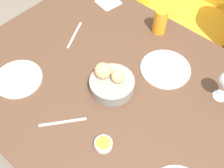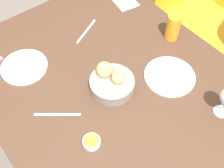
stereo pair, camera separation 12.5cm
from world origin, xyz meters
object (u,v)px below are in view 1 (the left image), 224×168
at_px(jam_bowl_honey, 103,144).
at_px(napkin, 108,2).
at_px(bread_basket, 111,82).
at_px(knife_silver, 63,122).
at_px(plate_far_center, 165,69).
at_px(plate_near_left, 18,79).
at_px(fork_silver, 74,35).
at_px(juice_glass, 160,21).

xyz_separation_m(jam_bowl_honey, napkin, (-0.59, 0.67, -0.01)).
bearing_deg(bread_basket, knife_silver, -95.95).
relative_size(knife_silver, napkin, 1.21).
bearing_deg(plate_far_center, plate_near_left, -133.12).
distance_m(jam_bowl_honey, fork_silver, 0.65).
height_order(knife_silver, napkin, napkin).
distance_m(jam_bowl_honey, napkin, 0.90).
bearing_deg(juice_glass, knife_silver, -87.57).
height_order(plate_far_center, jam_bowl_honey, jam_bowl_honey).
bearing_deg(jam_bowl_honey, fork_silver, 146.67).
height_order(bread_basket, jam_bowl_honey, bread_basket).
bearing_deg(napkin, bread_basket, -46.43).
height_order(plate_near_left, napkin, plate_near_left).
xyz_separation_m(plate_near_left, fork_silver, (-0.02, 0.38, -0.00)).
distance_m(fork_silver, knife_silver, 0.52).
bearing_deg(juice_glass, bread_basket, -82.48).
relative_size(plate_near_left, plate_far_center, 0.94).
bearing_deg(knife_silver, juice_glass, 92.43).
height_order(bread_basket, plate_near_left, bread_basket).
relative_size(bread_basket, fork_silver, 1.10).
bearing_deg(bread_basket, plate_far_center, 63.55).
xyz_separation_m(juice_glass, fork_silver, (-0.31, -0.32, -0.07)).
height_order(fork_silver, knife_silver, same).
xyz_separation_m(plate_far_center, jam_bowl_honey, (0.05, -0.48, 0.01)).
bearing_deg(plate_near_left, bread_basket, 36.26).
xyz_separation_m(plate_far_center, fork_silver, (-0.49, -0.13, -0.00)).
xyz_separation_m(juice_glass, jam_bowl_honey, (0.23, -0.68, -0.06)).
relative_size(juice_glass, knife_silver, 0.85).
relative_size(bread_basket, plate_far_center, 0.85).
bearing_deg(plate_far_center, fork_silver, -165.48).
bearing_deg(napkin, plate_far_center, -19.38).
relative_size(juice_glass, napkin, 1.03).
bearing_deg(plate_far_center, bread_basket, -116.45).
relative_size(plate_near_left, napkin, 1.66).
bearing_deg(fork_silver, jam_bowl_honey, -33.33).
relative_size(plate_far_center, juice_glass, 1.73).
bearing_deg(juice_glass, fork_silver, -134.04).
bearing_deg(fork_silver, bread_basket, -18.21).
distance_m(bread_basket, jam_bowl_honey, 0.29).
relative_size(jam_bowl_honey, knife_silver, 0.44).
bearing_deg(jam_bowl_honey, knife_silver, -169.14).
distance_m(juice_glass, jam_bowl_honey, 0.72).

